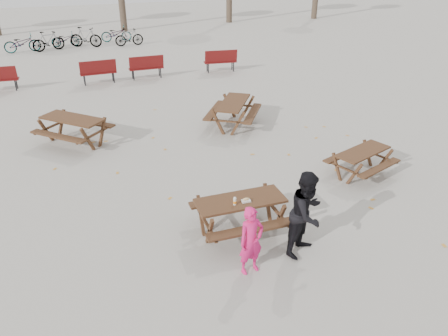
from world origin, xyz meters
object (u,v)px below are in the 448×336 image
object	(u,v)px
food_tray	(246,201)
soda_bottle	(235,201)
adult	(307,213)
child	(251,241)
main_picnic_table	(240,207)
picnic_table_far	(233,114)
picnic_table_east	(361,163)
picnic_table_north	(74,131)

from	to	relation	value
food_tray	soda_bottle	distance (m)	0.26
soda_bottle	adult	distance (m)	1.41
child	main_picnic_table	bearing A→B (deg)	67.23
main_picnic_table	adult	size ratio (longest dim) A/B	1.05
picnic_table_far	food_tray	bearing A→B (deg)	-164.74
child	picnic_table_east	xyz separation A→B (m)	(4.11, 2.53, -0.33)
main_picnic_table	picnic_table_east	xyz separation A→B (m)	(3.85, 1.33, -0.25)
picnic_table_north	child	bearing A→B (deg)	-24.07
adult	picnic_table_far	xyz separation A→B (m)	(1.00, 6.62, -0.45)
main_picnic_table	child	size ratio (longest dim) A/B	1.35
child	picnic_table_north	xyz separation A→B (m)	(-2.76, 7.02, -0.26)
picnic_table_north	picnic_table_far	bearing A→B (deg)	42.04
adult	picnic_table_far	bearing A→B (deg)	49.36
soda_bottle	adult	size ratio (longest dim) A/B	0.10
soda_bottle	child	distance (m)	1.08
child	picnic_table_east	bearing A→B (deg)	21.09
child	picnic_table_far	size ratio (longest dim) A/B	0.70
main_picnic_table	picnic_table_east	world-z (taller)	main_picnic_table
soda_bottle	adult	bearing A→B (deg)	-37.65
picnic_table_east	picnic_table_north	distance (m)	8.21
food_tray	soda_bottle	xyz separation A→B (m)	(-0.25, -0.03, 0.05)
soda_bottle	adult	world-z (taller)	adult
child	picnic_table_east	world-z (taller)	child
soda_bottle	picnic_table_far	xyz separation A→B (m)	(2.11, 5.75, -0.44)
adult	main_picnic_table	bearing A→B (deg)	101.14
main_picnic_table	picnic_table_far	world-z (taller)	picnic_table_far
adult	picnic_table_far	distance (m)	6.71
child	picnic_table_north	world-z (taller)	child
main_picnic_table	child	distance (m)	1.23
child	adult	distance (m)	1.23
adult	picnic_table_east	xyz separation A→B (m)	(2.91, 2.33, -0.52)
food_tray	picnic_table_far	xyz separation A→B (m)	(1.87, 5.72, -0.38)
food_tray	adult	distance (m)	1.25
soda_bottle	picnic_table_north	size ratio (longest dim) A/B	0.09
adult	picnic_table_north	bearing A→B (deg)	88.04
adult	picnic_table_east	world-z (taller)	adult
food_tray	picnic_table_north	bearing A→B (deg)	117.51
main_picnic_table	picnic_table_north	world-z (taller)	picnic_table_north
main_picnic_table	child	world-z (taller)	child
food_tray	picnic_table_east	bearing A→B (deg)	20.83
main_picnic_table	food_tray	world-z (taller)	food_tray
main_picnic_table	picnic_table_far	distance (m)	5.94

